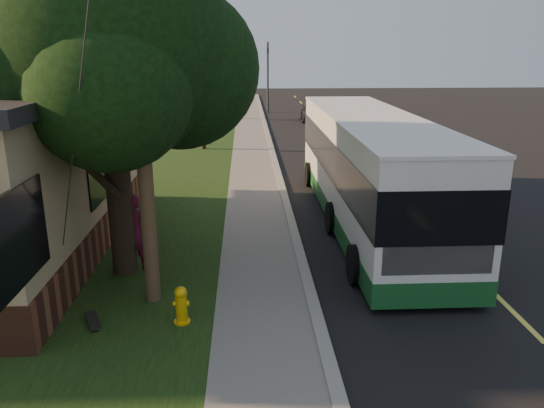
{
  "coord_description": "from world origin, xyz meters",
  "views": [
    {
      "loc": [
        -1.34,
        -9.15,
        5.14
      ],
      "look_at": [
        -0.72,
        3.05,
        1.5
      ],
      "focal_mm": 35.0,
      "sensor_mm": 36.0,
      "label": 1
    }
  ],
  "objects_px": {
    "fire_hydrant": "(181,305)",
    "utility_pole": "(138,75)",
    "bare_tree_near": "(202,108)",
    "transit_bus": "(369,166)",
    "skateboard_main": "(93,321)",
    "leafy_tree": "(110,45)",
    "skateboarder": "(135,232)",
    "bare_tree_far": "(222,92)",
    "traffic_signal": "(268,72)",
    "distant_car": "(312,111)"
  },
  "relations": [
    {
      "from": "utility_pole",
      "to": "bare_tree_far",
      "type": "relative_size",
      "value": 2.25
    },
    {
      "from": "utility_pole",
      "to": "bare_tree_far",
      "type": "bearing_deg",
      "value": 89.4
    },
    {
      "from": "fire_hydrant",
      "to": "traffic_signal",
      "type": "xyz_separation_m",
      "value": [
        3.1,
        34.0,
        2.73
      ]
    },
    {
      "from": "leafy_tree",
      "to": "skateboard_main",
      "type": "bearing_deg",
      "value": -92.64
    },
    {
      "from": "bare_tree_near",
      "to": "skateboard_main",
      "type": "relative_size",
      "value": 5.4
    },
    {
      "from": "leafy_tree",
      "to": "bare_tree_far",
      "type": "height_order",
      "value": "leafy_tree"
    },
    {
      "from": "leafy_tree",
      "to": "utility_pole",
      "type": "bearing_deg",
      "value": -62.4
    },
    {
      "from": "fire_hydrant",
      "to": "utility_pole",
      "type": "distance_m",
      "value": 4.37
    },
    {
      "from": "traffic_signal",
      "to": "distant_car",
      "type": "xyz_separation_m",
      "value": [
        2.97,
        -4.97,
        -2.5
      ]
    },
    {
      "from": "bare_tree_near",
      "to": "utility_pole",
      "type": "bearing_deg",
      "value": -89.34
    },
    {
      "from": "fire_hydrant",
      "to": "transit_bus",
      "type": "distance_m",
      "value": 7.92
    },
    {
      "from": "traffic_signal",
      "to": "distant_car",
      "type": "bearing_deg",
      "value": -59.15
    },
    {
      "from": "leafy_tree",
      "to": "bare_tree_far",
      "type": "xyz_separation_m",
      "value": [
        1.17,
        27.35,
        -3.16
      ]
    },
    {
      "from": "skateboard_main",
      "to": "utility_pole",
      "type": "bearing_deg",
      "value": 43.83
    },
    {
      "from": "traffic_signal",
      "to": "bare_tree_far",
      "type": "bearing_deg",
      "value": -131.19
    },
    {
      "from": "traffic_signal",
      "to": "transit_bus",
      "type": "xyz_separation_m",
      "value": [
        1.83,
        -27.94,
        -1.44
      ]
    },
    {
      "from": "bare_tree_near",
      "to": "skateboarder",
      "type": "xyz_separation_m",
      "value": [
        -0.45,
        -15.36,
        -1.16
      ]
    },
    {
      "from": "bare_tree_far",
      "to": "transit_bus",
      "type": "relative_size",
      "value": 0.34
    },
    {
      "from": "bare_tree_far",
      "to": "skateboard_main",
      "type": "bearing_deg",
      "value": -92.47
    },
    {
      "from": "bare_tree_near",
      "to": "skateboard_main",
      "type": "height_order",
      "value": "bare_tree_near"
    },
    {
      "from": "leafy_tree",
      "to": "fire_hydrant",
      "type": "bearing_deg",
      "value": -59.33
    },
    {
      "from": "fire_hydrant",
      "to": "leafy_tree",
      "type": "xyz_separation_m",
      "value": [
        -1.57,
        2.65,
        4.73
      ]
    },
    {
      "from": "leafy_tree",
      "to": "transit_bus",
      "type": "bearing_deg",
      "value": 27.7
    },
    {
      "from": "fire_hydrant",
      "to": "skateboard_main",
      "type": "bearing_deg",
      "value": 178.4
    },
    {
      "from": "fire_hydrant",
      "to": "skateboarder",
      "type": "xyz_separation_m",
      "value": [
        -1.35,
        2.64,
        0.56
      ]
    },
    {
      "from": "skateboard_main",
      "to": "leafy_tree",
      "type": "bearing_deg",
      "value": 87.36
    },
    {
      "from": "skateboarder",
      "to": "transit_bus",
      "type": "bearing_deg",
      "value": -146.35
    },
    {
      "from": "transit_bus",
      "to": "skateboard_main",
      "type": "bearing_deg",
      "value": -137.74
    },
    {
      "from": "bare_tree_near",
      "to": "skateboard_main",
      "type": "xyz_separation_m",
      "value": [
        -0.79,
        -17.95,
        -2.03
      ]
    },
    {
      "from": "skateboarder",
      "to": "bare_tree_near",
      "type": "bearing_deg",
      "value": -86.58
    },
    {
      "from": "transit_bus",
      "to": "bare_tree_far",
      "type": "bearing_deg",
      "value": 102.55
    },
    {
      "from": "bare_tree_far",
      "to": "transit_bus",
      "type": "distance_m",
      "value": 24.53
    },
    {
      "from": "utility_pole",
      "to": "distant_car",
      "type": "relative_size",
      "value": 2.33
    },
    {
      "from": "traffic_signal",
      "to": "leafy_tree",
      "type": "bearing_deg",
      "value": -98.47
    },
    {
      "from": "fire_hydrant",
      "to": "skateboard_main",
      "type": "distance_m",
      "value": 1.72
    },
    {
      "from": "bare_tree_far",
      "to": "skateboard_main",
      "type": "xyz_separation_m",
      "value": [
        -1.29,
        -29.95,
        -1.88
      ]
    },
    {
      "from": "leafy_tree",
      "to": "skateboard_main",
      "type": "height_order",
      "value": "leafy_tree"
    },
    {
      "from": "bare_tree_near",
      "to": "skateboarder",
      "type": "bearing_deg",
      "value": -91.7
    },
    {
      "from": "leafy_tree",
      "to": "traffic_signal",
      "type": "bearing_deg",
      "value": 81.53
    },
    {
      "from": "transit_bus",
      "to": "distant_car",
      "type": "height_order",
      "value": "transit_bus"
    },
    {
      "from": "fire_hydrant",
      "to": "skateboard_main",
      "type": "xyz_separation_m",
      "value": [
        -1.69,
        0.05,
        -0.31
      ]
    },
    {
      "from": "bare_tree_near",
      "to": "traffic_signal",
      "type": "relative_size",
      "value": 0.78
    },
    {
      "from": "bare_tree_far",
      "to": "skateboard_main",
      "type": "height_order",
      "value": "bare_tree_far"
    },
    {
      "from": "leafy_tree",
      "to": "bare_tree_far",
      "type": "relative_size",
      "value": 1.94
    },
    {
      "from": "traffic_signal",
      "to": "skateboarder",
      "type": "bearing_deg",
      "value": -98.09
    },
    {
      "from": "fire_hydrant",
      "to": "distant_car",
      "type": "bearing_deg",
      "value": 78.19
    },
    {
      "from": "skateboarder",
      "to": "traffic_signal",
      "type": "bearing_deg",
      "value": -92.97
    },
    {
      "from": "utility_pole",
      "to": "skateboarder",
      "type": "bearing_deg",
      "value": 111.47
    },
    {
      "from": "transit_bus",
      "to": "leafy_tree",
      "type": "bearing_deg",
      "value": -152.3
    },
    {
      "from": "leafy_tree",
      "to": "distant_car",
      "type": "bearing_deg",
      "value": 73.84
    }
  ]
}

